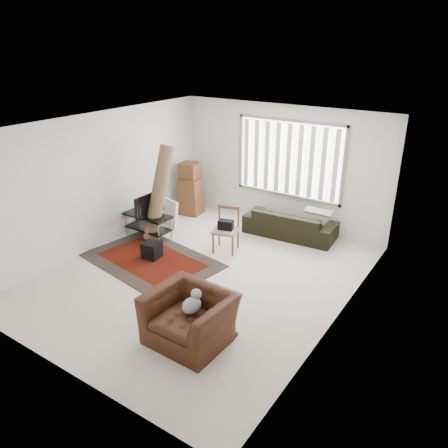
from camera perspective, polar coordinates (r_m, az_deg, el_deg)
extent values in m
plane|color=beige|center=(8.02, -2.78, -6.65)|extent=(6.00, 6.00, 0.00)
cube|color=white|center=(7.08, -3.21, 12.69)|extent=(5.00, 6.00, 0.02)
cube|color=white|center=(9.89, 7.49, 7.51)|extent=(5.00, 0.02, 2.70)
cube|color=white|center=(5.57, -21.80, -6.87)|extent=(5.00, 0.02, 2.70)
cube|color=white|center=(9.09, -15.82, 5.42)|extent=(0.02, 6.00, 2.70)
cube|color=white|center=(6.38, 15.39, -2.08)|extent=(0.02, 6.00, 2.70)
cube|color=white|center=(9.74, 8.56, 8.42)|extent=(2.40, 0.01, 1.60)
cube|color=gray|center=(9.72, 8.51, 8.40)|extent=(2.52, 0.06, 1.72)
cube|color=white|center=(9.69, 8.41, 8.35)|extent=(2.40, 0.02, 1.55)
cube|color=black|center=(8.60, -9.44, -4.70)|extent=(2.77, 2.07, 0.02)
cube|color=#4C1006|center=(8.59, -9.44, -4.63)|extent=(2.17, 1.47, 0.00)
cube|color=black|center=(9.42, -9.98, 1.11)|extent=(1.05, 0.47, 0.04)
cube|color=black|center=(9.53, -9.86, -0.53)|extent=(1.01, 0.44, 0.03)
cylinder|color=#B2B2B7|center=(9.70, -12.72, -0.01)|extent=(0.03, 0.03, 0.52)
cylinder|color=#B2B2B7|center=(9.08, -8.55, -1.31)|extent=(0.03, 0.03, 0.52)
cylinder|color=#B2B2B7|center=(9.95, -11.09, 0.74)|extent=(0.03, 0.03, 0.52)
cylinder|color=#B2B2B7|center=(9.35, -6.93, -0.48)|extent=(0.03, 0.03, 0.52)
imported|color=black|center=(9.32, -10.09, 2.62)|extent=(0.11, 0.85, 0.49)
cube|color=black|center=(8.62, -9.42, -3.36)|extent=(0.36, 0.36, 0.32)
cube|color=brown|center=(10.72, -4.33, 2.60)|extent=(0.58, 0.54, 0.47)
cube|color=brown|center=(10.54, -4.42, 4.80)|extent=(0.52, 0.48, 0.42)
cube|color=brown|center=(10.48, -4.49, 6.98)|extent=(0.48, 0.48, 0.37)
cube|color=silver|center=(10.01, -7.06, 1.44)|extent=(0.51, 0.26, 0.62)
cylinder|color=brown|center=(9.24, -8.52, 4.04)|extent=(0.44, 0.93, 2.00)
imported|color=black|center=(9.51, 8.65, 0.60)|extent=(2.02, 0.99, 0.76)
cube|color=#866E58|center=(8.70, 0.23, -0.85)|extent=(0.59, 0.59, 0.05)
cylinder|color=brown|center=(8.67, -1.43, -2.55)|extent=(0.04, 0.04, 0.45)
cylinder|color=brown|center=(8.56, 1.13, -2.89)|extent=(0.04, 0.04, 0.45)
cylinder|color=brown|center=(9.02, -0.63, -1.49)|extent=(0.04, 0.04, 0.45)
cylinder|color=brown|center=(8.92, 1.84, -1.81)|extent=(0.04, 0.04, 0.45)
cube|color=brown|center=(8.73, 0.64, 2.19)|extent=(0.45, 0.17, 0.06)
cube|color=brown|center=(8.85, -0.62, 1.16)|extent=(0.05, 0.05, 0.45)
cube|color=brown|center=(8.75, 1.90, 0.87)|extent=(0.05, 0.05, 0.45)
cube|color=black|center=(8.65, 0.23, -0.11)|extent=(0.33, 0.25, 0.19)
imported|color=#39190B|center=(6.24, -4.51, -11.73)|extent=(1.16, 1.02, 0.84)
ellipsoid|color=#59595B|center=(6.17, -4.55, -10.78)|extent=(0.24, 0.31, 0.21)
sphere|color=#59595B|center=(6.20, -3.65, -9.15)|extent=(0.16, 0.16, 0.16)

